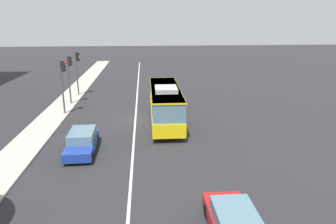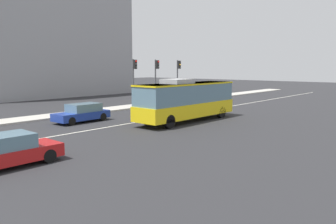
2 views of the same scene
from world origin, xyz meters
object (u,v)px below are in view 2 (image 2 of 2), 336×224
Objects in this scene: traffic_light_far_corner at (178,74)px; transit_bus at (187,99)px; sedan_red at (6,151)px; sedan_blue at (82,113)px; traffic_light_near_corner at (156,74)px; traffic_light_mid_block at (134,75)px.

transit_bus is at bearing -45.66° from traffic_light_far_corner.
sedan_blue is at bearing 40.22° from sedan_red.
sedan_red is 0.87× the size of traffic_light_near_corner.
sedan_red is at bearing -172.80° from transit_bus.
sedan_blue is at bearing -76.05° from traffic_light_far_corner.
transit_bus is at bearing -20.74° from traffic_light_mid_block.
sedan_blue is 1.01× the size of sedan_red.
traffic_light_far_corner reaches higher than transit_bus.
traffic_light_far_corner is at bearing 23.97° from sedan_red.
transit_bus is 2.21× the size of sedan_blue.
transit_bus is at bearing 131.51° from sedan_blue.
transit_bus is 11.77m from traffic_light_near_corner.
traffic_light_far_corner is at bearing 88.73° from traffic_light_mid_block.
traffic_light_near_corner and traffic_light_far_corner have the same top height.
transit_bus is at bearing 6.96° from sedan_red.
traffic_light_mid_block is at bearing -92.20° from traffic_light_near_corner.
traffic_light_near_corner is at bearing 90.56° from traffic_light_mid_block.
traffic_light_far_corner is (16.28, 3.35, 2.84)m from sedan_blue.
traffic_light_far_corner is at bearing 42.60° from transit_bus.
traffic_light_mid_block is 1.00× the size of traffic_light_far_corner.
sedan_red is 21.55m from traffic_light_mid_block.
traffic_light_near_corner is at bearing -88.00° from traffic_light_far_corner.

